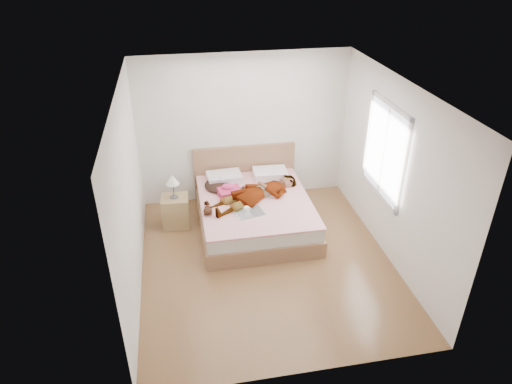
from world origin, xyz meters
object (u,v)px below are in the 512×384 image
(woman, at_px, (256,191))
(towel, at_px, (230,191))
(nightstand, at_px, (175,209))
(bed, at_px, (254,209))
(magazine, at_px, (250,213))
(plush_toy, at_px, (208,211))
(coffee_mug, at_px, (247,210))
(phone, at_px, (222,179))

(woman, bearing_deg, towel, -134.86)
(nightstand, bearing_deg, bed, -8.04)
(nightstand, bearing_deg, magazine, -30.56)
(towel, distance_m, plush_toy, 0.64)
(nightstand, bearing_deg, plush_toy, -49.16)
(bed, bearing_deg, coffee_mug, -112.78)
(woman, bearing_deg, magazine, -47.47)
(phone, bearing_deg, nightstand, 167.99)
(towel, xyz_separation_m, magazine, (0.23, -0.60, -0.07))
(bed, bearing_deg, magazine, -107.44)
(magazine, height_order, coffee_mug, coffee_mug)
(magazine, bearing_deg, plush_toy, 171.52)
(woman, bearing_deg, coffee_mug, -52.89)
(magazine, distance_m, coffee_mug, 0.06)
(bed, relative_size, plush_toy, 10.20)
(magazine, bearing_deg, towel, 110.89)
(phone, bearing_deg, woman, -65.12)
(woman, bearing_deg, nightstand, -125.05)
(magazine, height_order, nightstand, nightstand)
(magazine, bearing_deg, phone, 110.46)
(woman, distance_m, nightstand, 1.35)
(phone, xyz_separation_m, plush_toy, (-0.30, -0.77, -0.11))
(phone, height_order, coffee_mug, phone)
(woman, distance_m, coffee_mug, 0.50)
(plush_toy, relative_size, nightstand, 0.22)
(coffee_mug, distance_m, plush_toy, 0.59)
(bed, distance_m, nightstand, 1.28)
(coffee_mug, height_order, plush_toy, plush_toy)
(phone, distance_m, plush_toy, 0.84)
(nightstand, bearing_deg, phone, 14.46)
(towel, distance_m, magazine, 0.64)
(phone, distance_m, magazine, 0.94)
(plush_toy, bearing_deg, phone, 68.41)
(plush_toy, height_order, nightstand, nightstand)
(plush_toy, distance_m, nightstand, 0.79)
(coffee_mug, bearing_deg, phone, 108.42)
(towel, xyz_separation_m, plush_toy, (-0.40, -0.51, -0.02))
(magazine, bearing_deg, woman, 69.00)
(coffee_mug, bearing_deg, nightstand, 149.31)
(coffee_mug, bearing_deg, bed, 67.22)
(coffee_mug, xyz_separation_m, nightstand, (-1.07, 0.64, -0.25))
(woman, height_order, plush_toy, woman)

